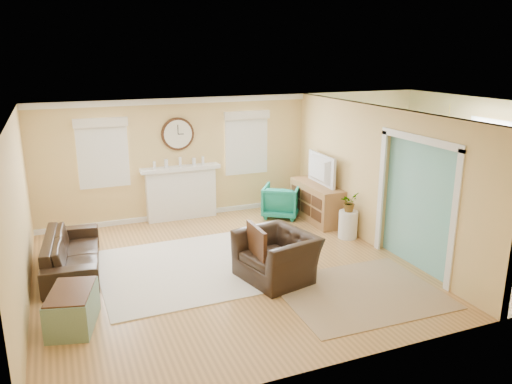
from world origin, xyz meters
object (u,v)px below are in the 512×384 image
sofa (72,253)px  eames_chair (277,256)px  credenza (316,202)px  dining_table (453,223)px

sofa → eames_chair: 3.40m
sofa → credenza: 5.08m
eames_chair → credenza: 3.06m
eames_chair → dining_table: eames_chair is taller
credenza → dining_table: size_ratio=0.90×
sofa → eames_chair: eames_chair is taller
sofa → eames_chair: size_ratio=1.83×
credenza → dining_table: bearing=-45.7°
sofa → eames_chair: (3.02, -1.56, 0.07)m
credenza → eames_chair: bearing=-130.8°
sofa → dining_table: bearing=-94.9°
credenza → dining_table: credenza is taller
sofa → credenza: credenza is taller
credenza → dining_table: 2.77m
sofa → dining_table: (6.95, -1.22, -0.01)m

